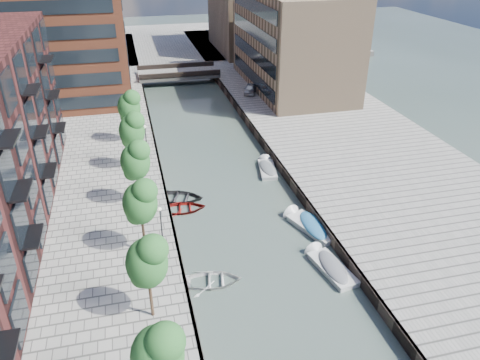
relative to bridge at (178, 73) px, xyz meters
name	(u,v)px	position (x,y,z in m)	size (l,w,h in m)	color
water	(217,164)	(0.00, -32.00, -1.39)	(300.00, 300.00, 0.00)	#38473F
quay_right	(353,145)	(16.00, -32.00, -0.89)	(20.00, 140.00, 1.00)	gray
quay_wall_left	(160,166)	(-6.10, -32.00, -0.89)	(0.25, 140.00, 1.00)	#332823
quay_wall_right	(271,154)	(6.10, -32.00, -0.89)	(0.25, 140.00, 1.00)	#332823
far_closure	(162,43)	(0.00, 28.00, -0.89)	(80.00, 40.00, 1.00)	gray
tan_block_near	(292,40)	(16.00, -10.00, 6.61)	(12.00, 25.00, 14.00)	#907458
tan_block_far	(248,7)	(16.00, 16.00, 7.61)	(12.00, 20.00, 16.00)	#907458
bridge	(178,73)	(0.00, 0.00, 0.00)	(13.00, 6.00, 1.30)	gray
tree_1	(157,353)	(-8.50, -61.00, 3.92)	(2.50, 2.50, 5.95)	#382619
tree_2	(147,260)	(-8.50, -54.00, 3.92)	(2.50, 2.50, 5.95)	#382619
tree_3	(140,201)	(-8.50, -47.00, 3.92)	(2.50, 2.50, 5.95)	#382619
tree_4	(135,159)	(-8.50, -40.00, 3.92)	(2.50, 2.50, 5.95)	#382619
tree_5	(132,129)	(-8.50, -33.00, 3.92)	(2.50, 2.50, 5.95)	#382619
tree_6	(129,105)	(-8.50, -26.00, 3.92)	(2.50, 2.50, 5.95)	#382619
lamp_1	(161,227)	(-7.20, -48.00, 2.12)	(0.24, 0.24, 4.12)	black
lamp_2	(146,141)	(-7.20, -32.00, 2.12)	(0.24, 0.24, 4.12)	black
sloop_2	(183,210)	(-4.84, -40.52, -1.39)	(2.98, 4.17, 0.86)	maroon
sloop_3	(213,283)	(-4.07, -50.81, -1.39)	(2.99, 4.19, 0.87)	silver
sloop_4	(179,200)	(-4.96, -38.55, -1.39)	(3.34, 4.67, 0.97)	black
motorboat_1	(329,266)	(4.68, -51.23, -1.19)	(2.55, 5.14, 1.64)	silver
motorboat_3	(309,225)	(5.20, -45.76, -1.17)	(3.58, 5.62, 1.78)	silver
motorboat_4	(267,168)	(4.89, -34.55, -1.20)	(2.33, 4.79, 1.53)	#B2B1AF
car	(250,89)	(9.06, -12.05, 0.27)	(1.57, 3.91, 1.33)	#B8BABD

